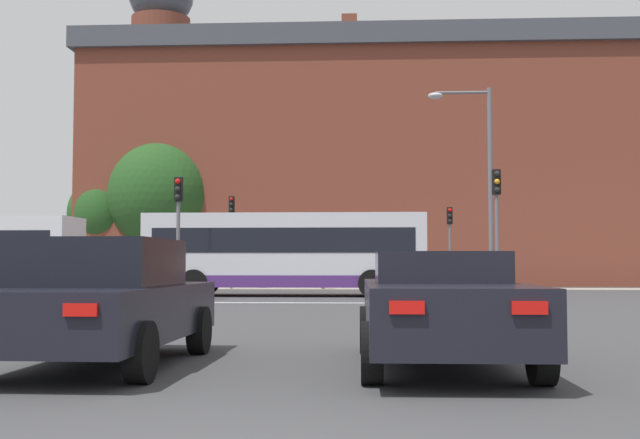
% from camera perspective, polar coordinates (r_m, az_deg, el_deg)
% --- Properties ---
extents(stop_line_strip, '(8.03, 0.30, 0.01)m').
position_cam_1_polar(stop_line_strip, '(24.80, 0.84, -5.95)').
color(stop_line_strip, silver).
rests_on(stop_line_strip, ground_plane).
extents(far_pavement, '(68.92, 2.50, 0.01)m').
position_cam_1_polar(far_pavement, '(38.66, 1.63, -4.93)').
color(far_pavement, '#A09B91').
rests_on(far_pavement, ground_plane).
extents(brick_civic_building, '(36.22, 16.26, 20.48)m').
position_cam_1_polar(brick_civic_building, '(50.25, 5.30, 3.71)').
color(brick_civic_building, brown).
rests_on(brick_civic_building, ground_plane).
extents(car_saloon_left, '(2.07, 4.39, 1.51)m').
position_cam_1_polar(car_saloon_left, '(9.95, -15.34, -5.66)').
color(car_saloon_left, black).
rests_on(car_saloon_left, ground_plane).
extents(car_roadster_right, '(1.94, 4.59, 1.36)m').
position_cam_1_polar(car_roadster_right, '(9.65, 8.62, -6.21)').
color(car_roadster_right, black).
rests_on(car_roadster_right, ground_plane).
extents(bus_crossing_lead, '(10.36, 2.66, 3.05)m').
position_cam_1_polar(bus_crossing_lead, '(30.01, -2.45, -2.33)').
color(bus_crossing_lead, silver).
rests_on(bus_crossing_lead, ground_plane).
extents(traffic_light_far_left, '(0.26, 0.31, 4.43)m').
position_cam_1_polar(traffic_light_far_left, '(38.51, -6.31, -0.52)').
color(traffic_light_far_left, slate).
rests_on(traffic_light_far_left, ground_plane).
extents(traffic_light_near_left, '(0.26, 0.31, 4.04)m').
position_cam_1_polar(traffic_light_near_left, '(26.61, -10.05, 0.16)').
color(traffic_light_near_left, slate).
rests_on(traffic_light_near_left, ground_plane).
extents(traffic_light_near_right, '(0.26, 0.31, 4.20)m').
position_cam_1_polar(traffic_light_near_right, '(25.95, 12.46, 0.48)').
color(traffic_light_near_right, slate).
rests_on(traffic_light_near_right, ground_plane).
extents(traffic_light_far_right, '(0.26, 0.31, 3.87)m').
position_cam_1_polar(traffic_light_far_right, '(38.33, 9.22, -1.00)').
color(traffic_light_far_right, slate).
rests_on(traffic_light_far_right, ground_plane).
extents(street_lamp_junction, '(2.16, 0.36, 7.17)m').
position_cam_1_polar(street_lamp_junction, '(27.64, 11.27, 3.51)').
color(street_lamp_junction, slate).
rests_on(street_lamp_junction, ground_plane).
extents(pedestrian_waiting, '(0.42, 0.45, 1.65)m').
position_cam_1_polar(pedestrian_waiting, '(39.20, -8.42, -3.47)').
color(pedestrian_waiting, brown).
rests_on(pedestrian_waiting, ground_plane).
extents(pedestrian_walking_east, '(0.28, 0.43, 1.62)m').
position_cam_1_polar(pedestrian_walking_east, '(38.01, 0.21, -3.55)').
color(pedestrian_walking_east, brown).
rests_on(pedestrian_walking_east, ground_plane).
extents(tree_by_building, '(5.79, 5.79, 7.93)m').
position_cam_1_polar(tree_by_building, '(44.77, -11.25, 1.63)').
color(tree_by_building, '#4C3823').
rests_on(tree_by_building, ground_plane).
extents(tree_kerbside, '(4.40, 4.40, 6.31)m').
position_cam_1_polar(tree_kerbside, '(44.93, -10.72, 0.45)').
color(tree_kerbside, '#4C3823').
rests_on(tree_kerbside, ground_plane).
extents(tree_distant, '(4.09, 4.09, 6.12)m').
position_cam_1_polar(tree_distant, '(46.08, -15.04, 0.39)').
color(tree_distant, '#4C3823').
rests_on(tree_distant, ground_plane).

